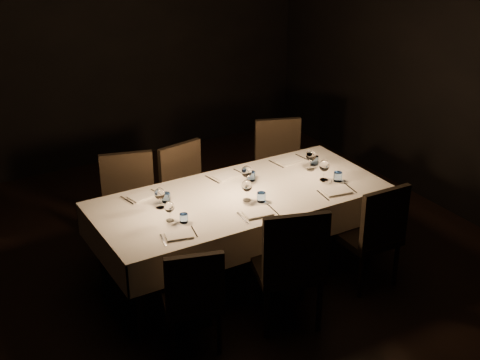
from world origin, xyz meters
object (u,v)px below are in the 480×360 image
chair_near_left (193,295)px  chair_near_center (290,263)px  dining_table (240,202)px  chair_far_right (280,164)px  chair_far_left (130,204)px  chair_near_right (374,231)px  chair_far_center (188,190)px

chair_near_left → chair_near_center: 0.79m
dining_table → chair_near_center: (-0.07, -0.87, -0.12)m
chair_far_right → chair_far_left: bearing=-156.7°
dining_table → chair_far_right: chair_far_right is taller
dining_table → chair_far_left: 1.04m
chair_near_center → chair_near_right: size_ratio=1.09×
chair_near_left → chair_far_center: size_ratio=0.92×
chair_far_left → chair_near_left: bearing=-78.1°
dining_table → chair_near_center: bearing=-94.4°
chair_near_left → chair_far_left: chair_far_left is taller
chair_near_center → chair_far_left: (-0.66, 1.59, -0.03)m
chair_far_left → chair_far_right: size_ratio=1.01×
chair_near_left → chair_far_right: size_ratio=0.90×
chair_near_center → chair_near_right: chair_near_center is taller
dining_table → chair_far_center: chair_far_center is taller
chair_near_right → chair_far_left: (-1.58, 1.48, 0.01)m
dining_table → chair_far_right: size_ratio=2.56×
chair_near_left → chair_near_right: 1.70m
dining_table → chair_near_left: chair_near_left is taller
chair_near_left → chair_far_right: 2.38m
chair_near_left → chair_near_center: chair_near_center is taller
chair_far_left → chair_far_center: 0.59m
dining_table → chair_far_left: chair_far_left is taller
dining_table → chair_near_right: chair_near_right is taller
chair_far_left → chair_near_center: bearing=-51.0°
chair_near_left → chair_near_right: bearing=-163.0°
chair_near_left → chair_far_center: bearing=-98.4°
chair_near_left → chair_far_center: (0.71, 1.52, 0.04)m
chair_near_left → chair_far_right: bearing=-122.0°
chair_near_left → chair_far_center: 1.68m
chair_far_center → chair_near_right: bearing=-66.7°
chair_near_center → chair_far_right: bearing=-103.3°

